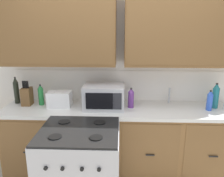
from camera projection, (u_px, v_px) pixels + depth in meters
name	position (u px, v px, depth m)	size (l,w,h in m)	color
wall_unit	(120.00, 45.00, 2.69)	(3.99, 0.40, 2.45)	white
counter_run	(119.00, 141.00, 2.82)	(2.82, 0.64, 0.93)	black
stove_range	(81.00, 173.00, 2.23)	(0.76, 0.68, 0.95)	#B7B7BC
microwave	(104.00, 96.00, 2.68)	(0.48, 0.37, 0.28)	#B7B7BC
toaster	(60.00, 99.00, 2.72)	(0.28, 0.18, 0.19)	white
knife_block	(27.00, 96.00, 2.77)	(0.11, 0.14, 0.31)	brown
sink_faucet	(169.00, 95.00, 2.85)	(0.02, 0.02, 0.20)	#B2B5BA
bottle_green	(41.00, 95.00, 2.77)	(0.07, 0.07, 0.26)	#237A38
bottle_dark	(16.00, 90.00, 2.83)	(0.06, 0.06, 0.34)	black
bottle_violet	(131.00, 98.00, 2.68)	(0.07, 0.07, 0.25)	#663384
bottle_blue	(210.00, 101.00, 2.59)	(0.07, 0.07, 0.24)	blue
bottle_teal	(216.00, 96.00, 2.66)	(0.08, 0.08, 0.31)	#1E707A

